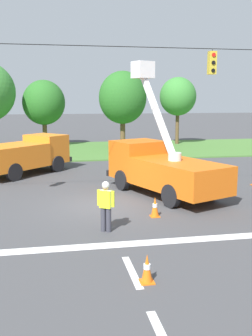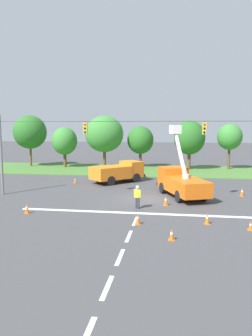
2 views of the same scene
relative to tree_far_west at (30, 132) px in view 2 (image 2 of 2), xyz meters
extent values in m
plane|color=#424244|center=(19.48, -20.08, -5.30)|extent=(200.00, 200.00, 0.00)
cube|color=#477533|center=(19.48, -2.08, -5.25)|extent=(56.00, 12.00, 0.10)
cube|color=silver|center=(19.48, -24.75, -5.29)|extent=(17.60, 0.50, 0.01)
cube|color=silver|center=(19.48, -26.75, -5.29)|extent=(0.20, 2.00, 0.01)
cube|color=silver|center=(19.48, -29.75, -5.29)|extent=(0.20, 2.00, 0.01)
cube|color=silver|center=(19.48, -32.75, -5.29)|extent=(0.20, 2.00, 0.01)
cube|color=silver|center=(19.48, -35.75, -5.29)|extent=(0.20, 2.00, 0.01)
cube|color=silver|center=(19.48, -38.75, -5.29)|extent=(0.20, 2.00, 0.01)
cylinder|color=slate|center=(6.48, -20.08, -1.70)|extent=(0.20, 0.20, 7.20)
cylinder|color=black|center=(19.48, -20.08, 1.30)|extent=(26.00, 0.03, 0.03)
cylinder|color=black|center=(14.34, -20.08, 1.25)|extent=(0.02, 0.02, 0.10)
cube|color=gold|center=(14.34, -20.08, 0.72)|extent=(0.32, 0.28, 0.96)
cylinder|color=red|center=(14.34, -20.24, 1.04)|extent=(0.16, 0.05, 0.16)
cylinder|color=black|center=(14.34, -20.24, 0.72)|extent=(0.16, 0.05, 0.16)
cylinder|color=black|center=(14.34, -20.24, 0.40)|extent=(0.16, 0.05, 0.16)
cylinder|color=black|center=(24.29, -20.08, 1.25)|extent=(0.02, 0.02, 0.10)
cube|color=gold|center=(24.29, -20.08, 0.72)|extent=(0.32, 0.28, 0.96)
cylinder|color=red|center=(24.29, -20.24, 1.04)|extent=(0.16, 0.05, 0.16)
cylinder|color=black|center=(24.29, -20.24, 0.72)|extent=(0.16, 0.05, 0.16)
cylinder|color=black|center=(24.29, -20.24, 0.40)|extent=(0.16, 0.05, 0.16)
cylinder|color=brown|center=(0.00, 0.00, -3.70)|extent=(0.32, 0.32, 3.19)
ellipsoid|color=#286623|center=(0.00, 0.00, 0.01)|extent=(4.99, 5.27, 5.09)
cylinder|color=brown|center=(5.62, -0.43, -4.08)|extent=(0.46, 0.46, 2.43)
ellipsoid|color=#387F33|center=(5.62, -0.43, -1.29)|extent=(3.72, 4.08, 4.14)
cylinder|color=brown|center=(11.75, -0.67, -3.94)|extent=(0.44, 0.44, 2.71)
ellipsoid|color=#387F33|center=(11.75, -0.67, -0.23)|extent=(5.56, 5.34, 5.29)
cylinder|color=brown|center=(16.83, 1.30, -4.06)|extent=(0.42, 0.42, 2.48)
ellipsoid|color=#286623|center=(16.83, 1.30, -1.16)|extent=(3.92, 4.07, 4.13)
cylinder|color=brown|center=(23.97, -0.33, -3.93)|extent=(0.46, 0.46, 2.73)
ellipsoid|color=#286623|center=(23.97, -0.33, -0.70)|extent=(4.38, 4.28, 4.81)
cylinder|color=brown|center=(29.62, 0.79, -3.69)|extent=(0.34, 0.34, 3.21)
ellipsoid|color=#387F33|center=(29.62, 0.79, -0.59)|extent=(3.52, 3.60, 3.69)
cube|color=orange|center=(23.06, -19.76, -4.17)|extent=(3.99, 5.18, 1.25)
cube|color=orange|center=(21.82, -16.72, -3.85)|extent=(2.91, 2.71, 1.89)
cube|color=#1E2838|center=(21.56, -16.08, -3.52)|extent=(1.96, 0.88, 0.85)
cube|color=black|center=(21.42, -15.73, -4.65)|extent=(2.32, 1.07, 0.30)
cylinder|color=black|center=(20.88, -17.38, -4.80)|extent=(0.64, 1.03, 1.00)
cylinder|color=black|center=(22.96, -16.53, -4.80)|extent=(0.64, 1.03, 1.00)
cylinder|color=black|center=(22.33, -20.94, -4.80)|extent=(0.64, 1.03, 1.00)
cylinder|color=black|center=(24.41, -20.09, -4.80)|extent=(0.64, 1.03, 1.00)
cylinder|color=silver|center=(22.93, -19.45, -3.36)|extent=(0.60, 0.60, 0.36)
cube|color=white|center=(22.45, -18.27, -1.59)|extent=(1.26, 2.64, 4.04)
cube|color=white|center=(21.97, -17.08, 0.61)|extent=(1.14, 1.08, 0.80)
cube|color=orange|center=(15.06, -12.85, -4.12)|extent=(4.63, 4.63, 1.35)
cube|color=orange|center=(17.10, -10.80, -3.93)|extent=(2.92, 2.92, 1.75)
cube|color=#1E2838|center=(17.53, -10.37, -3.62)|extent=(1.57, 1.57, 0.79)
cube|color=black|center=(17.77, -10.13, -4.65)|extent=(1.88, 1.87, 0.30)
cylinder|color=black|center=(16.13, -10.15, -4.80)|extent=(0.90, 0.91, 1.00)
cylinder|color=black|center=(17.75, -11.77, -4.80)|extent=(0.90, 0.91, 1.00)
cylinder|color=black|center=(13.74, -12.55, -4.80)|extent=(0.90, 0.91, 1.00)
cylinder|color=black|center=(15.36, -14.17, -4.80)|extent=(0.90, 0.91, 1.00)
cylinder|color=#383842|center=(19.32, -23.48, -4.87)|extent=(0.18, 0.18, 0.85)
cylinder|color=#383842|center=(19.15, -23.37, -4.87)|extent=(0.18, 0.18, 0.85)
cube|color=#D8EA26|center=(19.24, -23.43, -4.15)|extent=(0.47, 0.42, 0.60)
cube|color=silver|center=(19.24, -23.43, -4.15)|extent=(0.40, 0.30, 0.62)
cylinder|color=#D8EA26|center=(19.46, -23.57, -4.12)|extent=(0.11, 0.11, 0.55)
cylinder|color=#D8EA26|center=(19.01, -23.28, -4.12)|extent=(0.11, 0.11, 0.55)
sphere|color=tan|center=(19.24, -23.43, -3.72)|extent=(0.22, 0.22, 0.22)
sphere|color=white|center=(19.24, -23.43, -3.66)|extent=(0.26, 0.26, 0.26)
cube|color=orange|center=(24.59, -15.75, -5.28)|extent=(0.36, 0.36, 0.03)
cone|color=orange|center=(24.59, -15.75, -4.96)|extent=(0.24, 0.24, 0.61)
cylinder|color=white|center=(24.59, -15.75, -4.93)|extent=(0.15, 0.15, 0.11)
cube|color=orange|center=(21.88, -30.02, -5.28)|extent=(0.36, 0.36, 0.03)
cone|color=orange|center=(21.88, -30.02, -4.95)|extent=(0.25, 0.25, 0.63)
cylinder|color=white|center=(21.88, -30.02, -4.92)|extent=(0.16, 0.16, 0.11)
cube|color=orange|center=(21.33, -22.08, -5.28)|extent=(0.36, 0.36, 0.03)
cone|color=orange|center=(21.33, -22.08, -4.89)|extent=(0.31, 0.31, 0.76)
cylinder|color=white|center=(21.33, -22.08, -4.85)|extent=(0.19, 0.19, 0.14)
cube|color=orange|center=(11.58, -25.95, -5.28)|extent=(0.36, 0.36, 0.03)
cone|color=orange|center=(11.58, -25.95, -4.91)|extent=(0.28, 0.28, 0.71)
cylinder|color=white|center=(11.58, -25.95, -4.88)|extent=(0.18, 0.18, 0.13)
cube|color=orange|center=(23.20, -12.81, -5.28)|extent=(0.36, 0.36, 0.03)
cone|color=orange|center=(23.20, -12.81, -4.88)|extent=(0.31, 0.31, 0.79)
cylinder|color=white|center=(23.20, -12.81, -4.84)|extent=(0.19, 0.19, 0.14)
cube|color=orange|center=(19.72, -27.40, -5.28)|extent=(0.36, 0.36, 0.03)
cone|color=orange|center=(19.72, -27.40, -4.91)|extent=(0.28, 0.28, 0.71)
cylinder|color=white|center=(19.72, -27.40, -4.88)|extent=(0.18, 0.18, 0.13)
cube|color=orange|center=(24.09, -26.70, -5.28)|extent=(0.36, 0.36, 0.03)
cone|color=orange|center=(24.09, -26.70, -4.91)|extent=(0.29, 0.29, 0.71)
cylinder|color=white|center=(24.09, -26.70, -4.88)|extent=(0.18, 0.18, 0.13)
cube|color=orange|center=(27.95, -17.67, -5.28)|extent=(0.36, 0.36, 0.03)
cone|color=orange|center=(27.95, -17.67, -4.89)|extent=(0.30, 0.30, 0.76)
cylinder|color=white|center=(27.95, -17.67, -4.85)|extent=(0.19, 0.19, 0.14)
cube|color=orange|center=(11.15, -13.16, -5.28)|extent=(0.36, 0.36, 0.03)
cone|color=orange|center=(11.15, -13.16, -4.98)|extent=(0.23, 0.23, 0.58)
cylinder|color=white|center=(11.15, -13.16, -4.95)|extent=(0.14, 0.14, 0.10)
cube|color=orange|center=(26.54, -27.58, -5.28)|extent=(0.36, 0.36, 0.03)
cone|color=orange|center=(26.54, -27.58, -4.99)|extent=(0.22, 0.22, 0.56)
cylinder|color=white|center=(26.54, -27.58, -4.96)|extent=(0.14, 0.14, 0.10)
camera|label=1|loc=(17.52, -36.32, -0.75)|focal=42.00mm
camera|label=2|loc=(21.98, -47.47, 0.90)|focal=35.00mm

